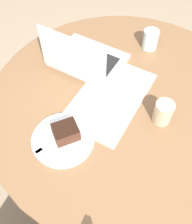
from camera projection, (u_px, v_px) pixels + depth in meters
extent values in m
plane|color=gray|center=(115.00, 171.00, 1.67)|extent=(12.00, 12.00, 0.00)
cylinder|color=brown|center=(115.00, 170.00, 1.67)|extent=(0.41, 0.41, 0.02)
cylinder|color=brown|center=(119.00, 143.00, 1.38)|extent=(0.12, 0.12, 0.69)
cylinder|color=brown|center=(125.00, 101.00, 1.08)|extent=(1.13, 1.13, 0.03)
cube|color=white|center=(110.00, 96.00, 1.08)|extent=(0.48, 0.39, 0.00)
cylinder|color=silver|center=(63.00, 139.00, 0.95)|extent=(0.23, 0.23, 0.01)
cube|color=#472619|center=(66.00, 132.00, 0.93)|extent=(0.11, 0.11, 0.05)
cube|color=black|center=(65.00, 128.00, 0.91)|extent=(0.10, 0.11, 0.00)
cube|color=silver|center=(56.00, 140.00, 0.94)|extent=(0.13, 0.13, 0.00)
cube|color=silver|center=(39.00, 151.00, 0.91)|extent=(0.04, 0.04, 0.00)
cylinder|color=#C6AD89|center=(163.00, 112.00, 0.97)|extent=(0.07, 0.07, 0.09)
cylinder|color=silver|center=(150.00, 39.00, 1.22)|extent=(0.07, 0.07, 0.09)
cube|color=silver|center=(89.00, 60.00, 1.19)|extent=(0.34, 0.38, 0.02)
cube|color=black|center=(89.00, 58.00, 1.18)|extent=(0.23, 0.28, 0.00)
cube|color=silver|center=(72.00, 58.00, 1.04)|extent=(0.13, 0.28, 0.20)
cube|color=black|center=(73.00, 57.00, 1.04)|extent=(0.12, 0.26, 0.19)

